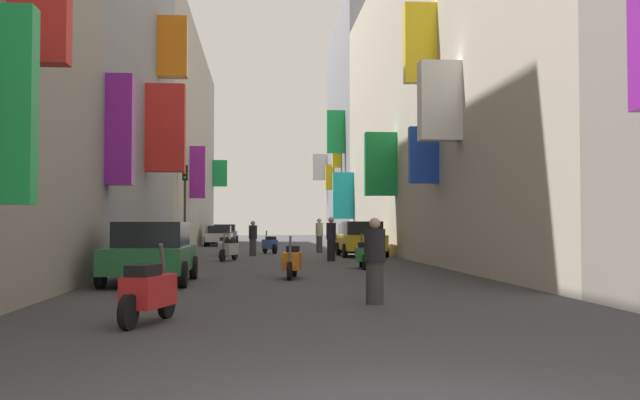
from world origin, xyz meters
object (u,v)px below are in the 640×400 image
Objects in this scene: scooter_blue at (270,244)px; scooter_green at (363,254)px; parked_car_grey at (225,233)px; parked_car_green at (151,251)px; parked_car_silver at (220,235)px; scooter_red at (148,291)px; parked_car_yellow at (361,238)px; traffic_light_near_corner at (185,194)px; pedestrian_near_left at (375,261)px; pedestrian_mid_street at (319,235)px; scooter_silver at (229,249)px; parked_car_black at (356,237)px; scooter_orange at (292,261)px; pedestrian_crossing at (253,238)px; scooter_white at (225,246)px; pedestrian_near_right at (331,239)px.

scooter_blue is 0.85× the size of scooter_green.
parked_car_grey is at bearing 98.77° from scooter_blue.
parked_car_green is 32.55m from parked_car_silver.
scooter_red is (1.05, -46.23, -0.31)m from parked_car_grey.
scooter_green is (-1.24, -9.14, -0.35)m from parked_car_yellow.
scooter_green is 0.46× the size of traffic_light_near_corner.
pedestrian_near_left is 24.00m from traffic_light_near_corner.
scooter_green is 1.14× the size of pedestrian_mid_street.
scooter_red and scooter_silver have the same top height.
parked_car_silver reaches higher than scooter_red.
parked_car_silver is 27.68m from scooter_green.
pedestrian_mid_street is (2.55, 1.00, 0.42)m from scooter_blue.
scooter_orange is at bearing -102.56° from parked_car_black.
pedestrian_crossing reaches higher than parked_car_silver.
parked_car_black is 1.10× the size of parked_car_yellow.
parked_car_green is 0.94× the size of traffic_light_near_corner.
scooter_silver is at bearing 101.39° from pedestrian_near_left.
scooter_blue is 7.53m from scooter_silver.
parked_car_green is 8.15m from scooter_green.
parked_car_silver reaches higher than scooter_blue.
parked_car_green is 21.57m from parked_car_black.
parked_car_yellow is 6.86m from scooter_silver.
parked_car_grey is 2.06× the size of scooter_green.
pedestrian_near_left is 24.44m from pedestrian_mid_street.
pedestrian_near_left is (3.61, -21.07, 0.30)m from scooter_white.
scooter_orange is 1.10× the size of scooter_red.
parked_car_green is at bearing -89.86° from parked_car_silver.
scooter_green is at bearing 69.18° from scooter_red.
scooter_orange is 0.44× the size of traffic_light_near_corner.
scooter_red is at bearing -85.42° from traffic_light_near_corner.
parked_car_black is (7.69, -18.64, 0.01)m from parked_car_grey.
parked_car_silver is 2.58× the size of scooter_red.
scooter_white is 1.11× the size of pedestrian_mid_street.
parked_car_silver is 2.55× the size of pedestrian_mid_street.
pedestrian_mid_street reaches higher than scooter_blue.
pedestrian_mid_street is at bearing 62.89° from scooter_silver.
parked_car_green is 18.29m from traffic_light_near_corner.
scooter_silver is (1.42, 11.00, -0.31)m from parked_car_green.
scooter_orange and scooter_silver have the same top height.
parked_car_yellow is 2.10× the size of scooter_orange.
parked_car_green is 2.36× the size of pedestrian_near_right.
parked_car_yellow is at bearing -22.77° from traffic_light_near_corner.
parked_car_silver is 14.42m from pedestrian_mid_street.
scooter_green is at bearing -64.81° from scooter_white.
parked_car_silver is 14.62m from traffic_light_near_corner.
scooter_green is at bearing -88.86° from pedestrian_mid_street.
parked_car_yellow is 2.05× the size of scooter_white.
scooter_green is (4.93, 12.97, 0.00)m from scooter_red.
parked_car_grey is 0.95× the size of traffic_light_near_corner.
parked_car_silver is at bearing 97.18° from pedestrian_near_left.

